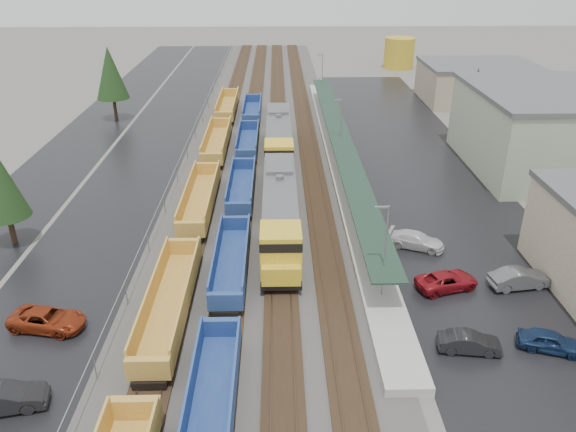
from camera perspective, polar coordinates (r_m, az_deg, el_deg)
name	(u,v)px	position (r m, az deg, el deg)	size (l,w,h in m)	color
ballast_strip	(264,138)	(78.92, -2.44, 7.90)	(20.00, 160.00, 0.08)	#302D2B
trackbed	(264,137)	(78.89, -2.44, 7.98)	(14.60, 160.00, 0.22)	black
west_parking_lot	(156,139)	(80.67, -13.24, 7.61)	(10.00, 160.00, 0.02)	black
west_road	(84,140)	(83.33, -20.04, 7.31)	(9.00, 160.00, 0.02)	black
east_commuter_lot	(416,162)	(71.57, 12.88, 5.33)	(16.00, 100.00, 0.02)	black
station_platform	(340,157)	(69.65, 5.29, 5.95)	(3.00, 80.00, 8.00)	#9E9B93
chainlink_fence	(194,131)	(77.76, -9.57, 8.50)	(0.08, 160.04, 2.02)	gray
distant_hills	(388,16)	(231.12, 10.13, 19.39)	(301.00, 140.00, 25.20)	#515F49
tree_west_near	(1,183)	(54.20, -27.14, 2.97)	(3.96, 3.96, 9.00)	#332316
tree_west_far	(110,73)	(90.27, -17.61, 13.70)	(4.84, 4.84, 11.00)	#332316
tree_east	(475,95)	(79.67, 18.46, 11.60)	(4.40, 4.40, 10.00)	#332316
locomotive_lead	(280,212)	(50.54, -0.81, 0.37)	(3.24, 21.34, 4.83)	black
locomotive_trail	(279,140)	(70.09, -0.95, 7.76)	(3.24, 21.34, 4.83)	black
well_string_yellow	(188,242)	(49.14, -10.15, -2.61)	(2.75, 106.31, 2.44)	gold
well_string_blue	(237,220)	(52.56, -5.17, -0.39)	(2.60, 90.14, 2.30)	navy
storage_tank	(399,53)	(128.89, 11.22, 15.93)	(6.45, 6.45, 6.45)	gold
parked_car_west_b	(3,399)	(37.58, -26.99, -16.22)	(4.87, 1.70, 1.60)	black
parked_car_west_c	(47,320)	(43.15, -23.26, -9.64)	(5.28, 2.43, 1.47)	maroon
parked_car_east_a	(469,343)	(39.66, 17.96, -12.15)	(4.13, 1.44, 1.36)	black
parked_car_east_b	(447,281)	(45.69, 15.83, -6.36)	(4.93, 2.27, 1.37)	maroon
parked_car_east_c	(416,240)	(50.94, 12.88, -2.43)	(4.94, 2.01, 1.43)	silver
parked_car_east_d	(550,341)	(41.67, 25.08, -11.45)	(4.13, 1.66, 1.41)	#122343
parked_car_east_e	(519,279)	(47.63, 22.44, -5.91)	(4.73, 1.65, 1.56)	#4F5254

